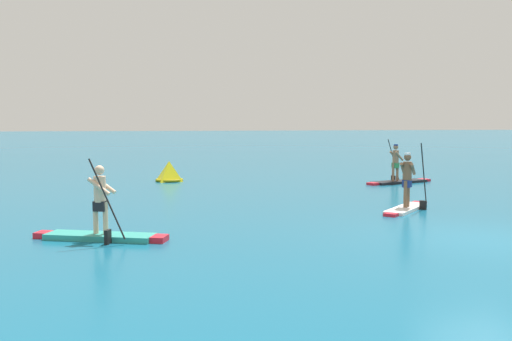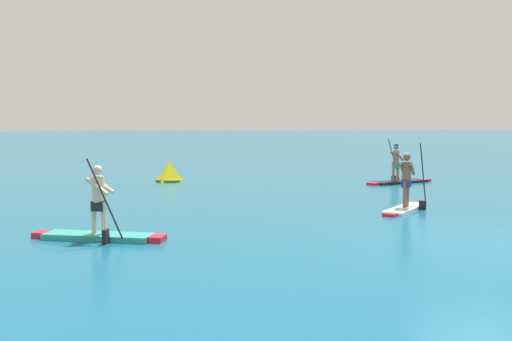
# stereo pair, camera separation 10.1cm
# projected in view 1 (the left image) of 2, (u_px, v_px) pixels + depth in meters

# --- Properties ---
(ground) EXTENTS (440.00, 440.00, 0.00)m
(ground) POSITION_uv_depth(u_px,v_px,m) (486.00, 240.00, 11.76)
(ground) COLOR #145B7A
(paddleboarder_near_left) EXTENTS (2.89, 1.71, 1.83)m
(paddleboarder_near_left) POSITION_uv_depth(u_px,v_px,m) (101.00, 225.00, 11.73)
(paddleboarder_near_left) COLOR teal
(paddleboarder_near_left) RESTS_ON ground
(paddleboarder_mid_center) EXTENTS (2.50, 2.13, 2.06)m
(paddleboarder_mid_center) POSITION_uv_depth(u_px,v_px,m) (407.00, 195.00, 15.84)
(paddleboarder_mid_center) COLOR white
(paddleboarder_mid_center) RESTS_ON ground
(paddleboarder_far_right) EXTENTS (3.44, 1.35, 1.94)m
(paddleboarder_far_right) POSITION_uv_depth(u_px,v_px,m) (398.00, 176.00, 23.17)
(paddleboarder_far_right) COLOR black
(paddleboarder_far_right) RESTS_ON ground
(race_marker_buoy) EXTENTS (1.43, 1.43, 0.91)m
(race_marker_buoy) POSITION_uv_depth(u_px,v_px,m) (169.00, 173.00, 23.91)
(race_marker_buoy) COLOR yellow
(race_marker_buoy) RESTS_ON ground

